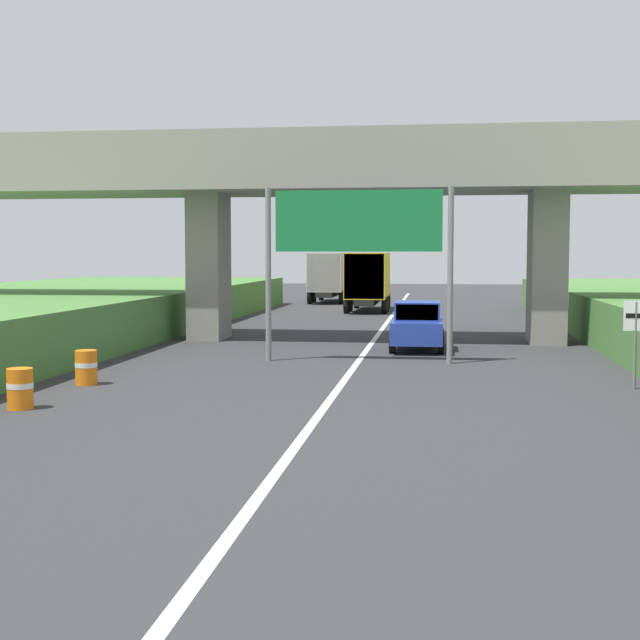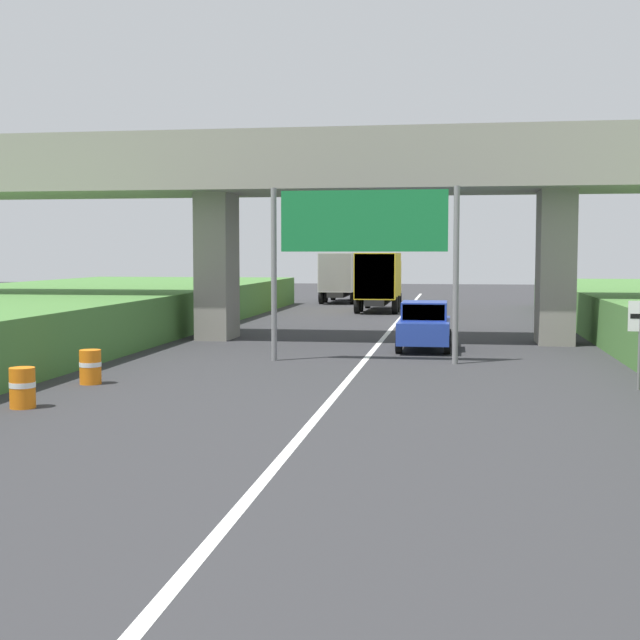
% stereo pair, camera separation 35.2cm
% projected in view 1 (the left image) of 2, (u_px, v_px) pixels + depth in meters
% --- Properties ---
extents(lane_centre_stripe, '(0.20, 96.06, 0.01)m').
position_uv_depth(lane_centre_stripe, '(357.00, 363.00, 27.49)').
color(lane_centre_stripe, white).
rests_on(lane_centre_stripe, ground).
extents(overpass_bridge, '(40.00, 4.80, 7.96)m').
position_uv_depth(overpass_bridge, '(374.00, 185.00, 33.96)').
color(overpass_bridge, gray).
rests_on(overpass_bridge, ground).
extents(overhead_highway_sign, '(5.88, 0.18, 5.46)m').
position_uv_depth(overhead_highway_sign, '(358.00, 233.00, 27.41)').
color(overhead_highway_sign, slate).
rests_on(overhead_highway_sign, ground).
extents(speed_limit_sign, '(0.60, 0.08, 2.23)m').
position_uv_depth(speed_limit_sign, '(636.00, 331.00, 22.11)').
color(speed_limit_sign, slate).
rests_on(speed_limit_sign, ground).
extents(truck_green, '(2.44, 7.30, 3.44)m').
position_uv_depth(truck_green, '(330.00, 275.00, 61.55)').
color(truck_green, black).
rests_on(truck_green, ground).
extents(truck_yellow, '(2.44, 7.30, 3.44)m').
position_uv_depth(truck_yellow, '(369.00, 278.00, 52.08)').
color(truck_yellow, black).
rests_on(truck_yellow, ground).
extents(car_blue, '(1.86, 4.10, 1.72)m').
position_uv_depth(car_blue, '(418.00, 326.00, 31.20)').
color(car_blue, '#233D9E').
rests_on(car_blue, ground).
extents(construction_barrel_3, '(0.57, 0.57, 0.90)m').
position_uv_depth(construction_barrel_3, '(20.00, 388.00, 19.32)').
color(construction_barrel_3, orange).
rests_on(construction_barrel_3, ground).
extents(construction_barrel_4, '(0.57, 0.57, 0.90)m').
position_uv_depth(construction_barrel_4, '(86.00, 367.00, 22.90)').
color(construction_barrel_4, orange).
rests_on(construction_barrel_4, ground).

